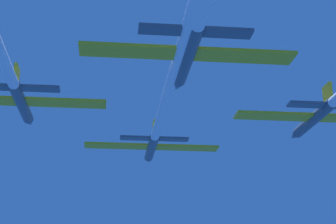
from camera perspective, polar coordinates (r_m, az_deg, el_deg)
name	(u,v)px	position (r m, az deg, el deg)	size (l,w,h in m)	color
jet_lead	(162,113)	(59.61, -0.62, -0.15)	(17.36, 52.08, 2.88)	#4C5660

